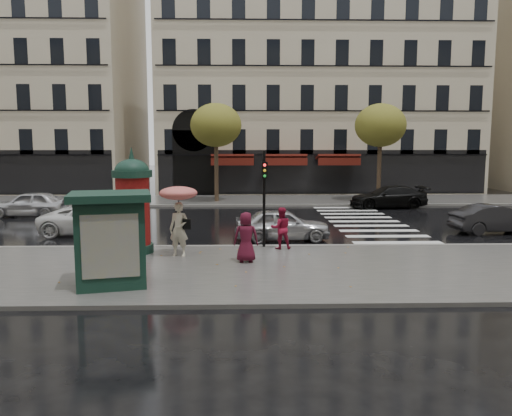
{
  "coord_description": "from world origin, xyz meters",
  "views": [
    {
      "loc": [
        -0.21,
        -15.54,
        3.92
      ],
      "look_at": [
        0.23,
        1.5,
        1.75
      ],
      "focal_mm": 35.0,
      "sensor_mm": 36.0,
      "label": 1
    }
  ],
  "objects_px": {
    "newsstand": "(111,238)",
    "car_darkgrey": "(496,219)",
    "car_white": "(95,220)",
    "car_silver": "(282,225)",
    "man_burgundy": "(246,237)",
    "woman_red": "(281,228)",
    "car_black": "(388,197)",
    "morris_column": "(133,202)",
    "car_far_silver": "(30,204)",
    "traffic_light": "(264,189)",
    "woman_umbrella": "(179,209)"
  },
  "relations": [
    {
      "from": "newsstand",
      "to": "car_silver",
      "type": "relative_size",
      "value": 0.65
    },
    {
      "from": "woman_umbrella",
      "to": "car_darkgrey",
      "type": "xyz_separation_m",
      "value": [
        13.41,
        4.77,
        -1.12
      ]
    },
    {
      "from": "morris_column",
      "to": "traffic_light",
      "type": "relative_size",
      "value": 1.04
    },
    {
      "from": "woman_red",
      "to": "car_darkgrey",
      "type": "distance_m",
      "value": 10.5
    },
    {
      "from": "car_darkgrey",
      "to": "car_black",
      "type": "bearing_deg",
      "value": 8.04
    },
    {
      "from": "car_silver",
      "to": "car_far_silver",
      "type": "bearing_deg",
      "value": 58.4
    },
    {
      "from": "car_silver",
      "to": "car_darkgrey",
      "type": "relative_size",
      "value": 1.01
    },
    {
      "from": "woman_red",
      "to": "car_far_silver",
      "type": "bearing_deg",
      "value": -41.37
    },
    {
      "from": "man_burgundy",
      "to": "morris_column",
      "type": "height_order",
      "value": "morris_column"
    },
    {
      "from": "traffic_light",
      "to": "woman_red",
      "type": "bearing_deg",
      "value": -28.81
    },
    {
      "from": "newsstand",
      "to": "car_darkgrey",
      "type": "height_order",
      "value": "newsstand"
    },
    {
      "from": "traffic_light",
      "to": "car_darkgrey",
      "type": "distance_m",
      "value": 11.08
    },
    {
      "from": "car_white",
      "to": "car_silver",
      "type": "bearing_deg",
      "value": -104.16
    },
    {
      "from": "man_burgundy",
      "to": "car_black",
      "type": "height_order",
      "value": "man_burgundy"
    },
    {
      "from": "man_burgundy",
      "to": "car_far_silver",
      "type": "height_order",
      "value": "man_burgundy"
    },
    {
      "from": "car_white",
      "to": "car_far_silver",
      "type": "distance_m",
      "value": 7.53
    },
    {
      "from": "woman_umbrella",
      "to": "traffic_light",
      "type": "relative_size",
      "value": 0.69
    },
    {
      "from": "traffic_light",
      "to": "newsstand",
      "type": "distance_m",
      "value": 6.64
    },
    {
      "from": "car_white",
      "to": "man_burgundy",
      "type": "bearing_deg",
      "value": -134.46
    },
    {
      "from": "car_silver",
      "to": "car_black",
      "type": "xyz_separation_m",
      "value": [
        7.4,
        10.4,
        0.02
      ]
    },
    {
      "from": "morris_column",
      "to": "car_white",
      "type": "relative_size",
      "value": 0.81
    },
    {
      "from": "morris_column",
      "to": "car_darkgrey",
      "type": "relative_size",
      "value": 0.96
    },
    {
      "from": "woman_red",
      "to": "car_silver",
      "type": "height_order",
      "value": "woman_red"
    },
    {
      "from": "car_white",
      "to": "car_black",
      "type": "relative_size",
      "value": 0.98
    },
    {
      "from": "woman_red",
      "to": "morris_column",
      "type": "height_order",
      "value": "morris_column"
    },
    {
      "from": "morris_column",
      "to": "car_silver",
      "type": "distance_m",
      "value": 6.22
    },
    {
      "from": "morris_column",
      "to": "traffic_light",
      "type": "distance_m",
      "value": 4.73
    },
    {
      "from": "woman_umbrella",
      "to": "car_white",
      "type": "bearing_deg",
      "value": 131.14
    },
    {
      "from": "traffic_light",
      "to": "newsstand",
      "type": "bearing_deg",
      "value": -131.31
    },
    {
      "from": "morris_column",
      "to": "newsstand",
      "type": "xyz_separation_m",
      "value": [
        0.3,
        -4.14,
        -0.49
      ]
    },
    {
      "from": "car_silver",
      "to": "car_darkgrey",
      "type": "height_order",
      "value": "car_silver"
    },
    {
      "from": "man_burgundy",
      "to": "traffic_light",
      "type": "bearing_deg",
      "value": -106.94
    },
    {
      "from": "man_burgundy",
      "to": "newsstand",
      "type": "bearing_deg",
      "value": 34.44
    },
    {
      "from": "woman_umbrella",
      "to": "traffic_light",
      "type": "height_order",
      "value": "traffic_light"
    },
    {
      "from": "woman_red",
      "to": "man_burgundy",
      "type": "relative_size",
      "value": 0.93
    },
    {
      "from": "morris_column",
      "to": "newsstand",
      "type": "distance_m",
      "value": 4.17
    },
    {
      "from": "car_white",
      "to": "car_far_silver",
      "type": "xyz_separation_m",
      "value": [
        -5.14,
        5.5,
        0.06
      ]
    },
    {
      "from": "woman_red",
      "to": "traffic_light",
      "type": "distance_m",
      "value": 1.56
    },
    {
      "from": "car_darkgrey",
      "to": "newsstand",
      "type": "bearing_deg",
      "value": 113.39
    },
    {
      "from": "car_far_silver",
      "to": "woman_umbrella",
      "type": "bearing_deg",
      "value": 41.69
    },
    {
      "from": "newsstand",
      "to": "car_darkgrey",
      "type": "relative_size",
      "value": 0.65
    },
    {
      "from": "woman_umbrella",
      "to": "newsstand",
      "type": "bearing_deg",
      "value": -111.48
    },
    {
      "from": "woman_umbrella",
      "to": "car_black",
      "type": "bearing_deg",
      "value": 50.76
    },
    {
      "from": "woman_umbrella",
      "to": "traffic_light",
      "type": "xyz_separation_m",
      "value": [
        2.97,
        1.44,
        0.53
      ]
    },
    {
      "from": "woman_red",
      "to": "newsstand",
      "type": "bearing_deg",
      "value": 37.25
    },
    {
      "from": "traffic_light",
      "to": "morris_column",
      "type": "bearing_deg",
      "value": -170.14
    },
    {
      "from": "morris_column",
      "to": "newsstand",
      "type": "relative_size",
      "value": 1.48
    },
    {
      "from": "car_silver",
      "to": "woman_red",
      "type": "bearing_deg",
      "value": 170.71
    },
    {
      "from": "car_silver",
      "to": "car_white",
      "type": "bearing_deg",
      "value": 75.33
    },
    {
      "from": "car_far_silver",
      "to": "woman_red",
      "type": "bearing_deg",
      "value": 53.91
    }
  ]
}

